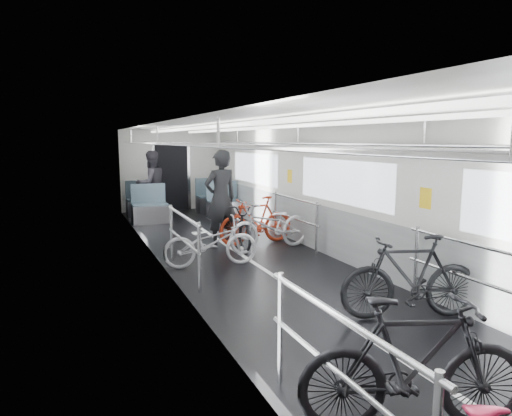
{
  "coord_description": "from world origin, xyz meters",
  "views": [
    {
      "loc": [
        -2.91,
        -6.68,
        2.12
      ],
      "look_at": [
        0.0,
        0.33,
        0.98
      ],
      "focal_mm": 32.0,
      "sensor_mm": 36.0,
      "label": 1
    }
  ],
  "objects_px": {
    "bike_right_near": "(410,277)",
    "bike_left_far": "(211,242)",
    "person_seated": "(151,184)",
    "bike_left_mid": "(414,365)",
    "bike_aisle": "(235,224)",
    "bike_right_mid": "(271,225)",
    "bike_right_far": "(256,220)",
    "person_standing": "(221,199)"
  },
  "relations": [
    {
      "from": "person_seated",
      "to": "bike_right_far",
      "type": "bearing_deg",
      "value": 88.94
    },
    {
      "from": "bike_left_mid",
      "to": "bike_left_far",
      "type": "distance_m",
      "value": 4.79
    },
    {
      "from": "bike_right_mid",
      "to": "person_seated",
      "type": "xyz_separation_m",
      "value": [
        -1.45,
        4.77,
        0.43
      ]
    },
    {
      "from": "person_standing",
      "to": "bike_left_mid",
      "type": "bearing_deg",
      "value": 72.85
    },
    {
      "from": "person_standing",
      "to": "person_seated",
      "type": "distance_m",
      "value": 4.13
    },
    {
      "from": "bike_right_mid",
      "to": "person_standing",
      "type": "bearing_deg",
      "value": -143.98
    },
    {
      "from": "bike_right_near",
      "to": "person_standing",
      "type": "xyz_separation_m",
      "value": [
        -0.9,
        4.43,
        0.45
      ]
    },
    {
      "from": "bike_left_mid",
      "to": "bike_right_far",
      "type": "height_order",
      "value": "bike_left_mid"
    },
    {
      "from": "bike_right_near",
      "to": "bike_aisle",
      "type": "xyz_separation_m",
      "value": [
        -0.63,
        4.33,
        -0.07
      ]
    },
    {
      "from": "bike_left_mid",
      "to": "bike_right_far",
      "type": "distance_m",
      "value": 6.18
    },
    {
      "from": "bike_right_near",
      "to": "bike_right_mid",
      "type": "relative_size",
      "value": 0.92
    },
    {
      "from": "bike_left_far",
      "to": "person_standing",
      "type": "bearing_deg",
      "value": -18.95
    },
    {
      "from": "bike_aisle",
      "to": "bike_right_mid",
      "type": "bearing_deg",
      "value": -49.84
    },
    {
      "from": "bike_right_mid",
      "to": "person_standing",
      "type": "height_order",
      "value": "person_standing"
    },
    {
      "from": "bike_left_far",
      "to": "bike_right_near",
      "type": "height_order",
      "value": "bike_right_near"
    },
    {
      "from": "person_seated",
      "to": "bike_left_mid",
      "type": "bearing_deg",
      "value": 71.09
    },
    {
      "from": "person_standing",
      "to": "bike_right_near",
      "type": "bearing_deg",
      "value": 89.49
    },
    {
      "from": "bike_left_mid",
      "to": "bike_aisle",
      "type": "relative_size",
      "value": 1.01
    },
    {
      "from": "bike_left_mid",
      "to": "bike_right_far",
      "type": "xyz_separation_m",
      "value": [
        1.28,
        6.05,
        -0.02
      ]
    },
    {
      "from": "bike_left_mid",
      "to": "bike_right_mid",
      "type": "xyz_separation_m",
      "value": [
        1.33,
        5.45,
        -0.03
      ]
    },
    {
      "from": "bike_right_mid",
      "to": "bike_right_far",
      "type": "distance_m",
      "value": 0.6
    },
    {
      "from": "bike_right_mid",
      "to": "bike_right_far",
      "type": "relative_size",
      "value": 1.14
    },
    {
      "from": "bike_right_mid",
      "to": "bike_right_far",
      "type": "bearing_deg",
      "value": 172.91
    },
    {
      "from": "bike_right_near",
      "to": "person_seated",
      "type": "height_order",
      "value": "person_seated"
    },
    {
      "from": "bike_right_near",
      "to": "bike_left_far",
      "type": "bearing_deg",
      "value": -135.93
    },
    {
      "from": "bike_left_far",
      "to": "person_standing",
      "type": "distance_m",
      "value": 1.58
    },
    {
      "from": "bike_left_far",
      "to": "bike_right_near",
      "type": "bearing_deg",
      "value": -147.72
    },
    {
      "from": "bike_left_far",
      "to": "bike_right_mid",
      "type": "relative_size",
      "value": 0.86
    },
    {
      "from": "person_standing",
      "to": "person_seated",
      "type": "bearing_deg",
      "value": -92.69
    },
    {
      "from": "bike_right_far",
      "to": "bike_left_mid",
      "type": "bearing_deg",
      "value": -15.35
    },
    {
      "from": "bike_right_far",
      "to": "bike_aisle",
      "type": "bearing_deg",
      "value": -92.73
    },
    {
      "from": "bike_right_mid",
      "to": "bike_right_far",
      "type": "height_order",
      "value": "bike_right_far"
    },
    {
      "from": "bike_right_near",
      "to": "bike_right_mid",
      "type": "distance_m",
      "value": 3.74
    },
    {
      "from": "bike_right_mid",
      "to": "bike_aisle",
      "type": "xyz_separation_m",
      "value": [
        -0.51,
        0.59,
        -0.04
      ]
    },
    {
      "from": "bike_right_mid",
      "to": "person_seated",
      "type": "relative_size",
      "value": 1.01
    },
    {
      "from": "bike_right_near",
      "to": "person_seated",
      "type": "bearing_deg",
      "value": -151.81
    },
    {
      "from": "bike_right_far",
      "to": "bike_aisle",
      "type": "distance_m",
      "value": 0.46
    },
    {
      "from": "bike_left_far",
      "to": "bike_right_far",
      "type": "relative_size",
      "value": 0.98
    },
    {
      "from": "bike_right_mid",
      "to": "person_seated",
      "type": "bearing_deg",
      "value": -175.38
    },
    {
      "from": "bike_left_mid",
      "to": "bike_aisle",
      "type": "height_order",
      "value": "bike_left_mid"
    },
    {
      "from": "bike_left_mid",
      "to": "bike_aisle",
      "type": "bearing_deg",
      "value": 11.69
    },
    {
      "from": "bike_aisle",
      "to": "bike_left_far",
      "type": "bearing_deg",
      "value": -126.12
    }
  ]
}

